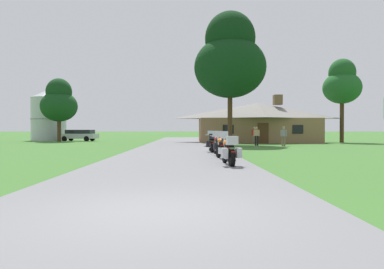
# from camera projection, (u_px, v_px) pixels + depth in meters

# --- Properties ---
(ground_plane) EXTENTS (500.00, 500.00, 0.00)m
(ground_plane) POSITION_uv_depth(u_px,v_px,m) (179.00, 149.00, 25.95)
(ground_plane) COLOR #386628
(asphalt_driveway) EXTENTS (6.40, 80.00, 0.06)m
(asphalt_driveway) POSITION_uv_depth(u_px,v_px,m) (178.00, 150.00, 23.95)
(asphalt_driveway) COLOR slate
(asphalt_driveway) RESTS_ON ground
(motorcycle_orange_nearest_to_camera) EXTENTS (0.81, 2.08, 1.30)m
(motorcycle_orange_nearest_to_camera) POSITION_uv_depth(u_px,v_px,m) (229.00, 151.00, 13.74)
(motorcycle_orange_nearest_to_camera) COLOR black
(motorcycle_orange_nearest_to_camera) RESTS_ON asphalt_driveway
(motorcycle_orange_second_in_row) EXTENTS (0.79, 2.07, 1.30)m
(motorcycle_orange_second_in_row) POSITION_uv_depth(u_px,v_px,m) (223.00, 147.00, 16.52)
(motorcycle_orange_second_in_row) COLOR black
(motorcycle_orange_second_in_row) RESTS_ON asphalt_driveway
(motorcycle_red_third_in_row) EXTENTS (0.87, 2.08, 1.30)m
(motorcycle_red_third_in_row) POSITION_uv_depth(u_px,v_px,m) (219.00, 145.00, 19.22)
(motorcycle_red_third_in_row) COLOR black
(motorcycle_red_third_in_row) RESTS_ON asphalt_driveway
(motorcycle_green_farthest_in_row) EXTENTS (0.73, 2.08, 1.30)m
(motorcycle_green_farthest_in_row) POSITION_uv_depth(u_px,v_px,m) (212.00, 143.00, 22.05)
(motorcycle_green_farthest_in_row) COLOR black
(motorcycle_green_farthest_in_row) RESTS_ON asphalt_driveway
(stone_lodge) EXTENTS (13.43, 6.65, 5.26)m
(stone_lodge) POSITION_uv_depth(u_px,v_px,m) (257.00, 122.00, 39.77)
(stone_lodge) COLOR brown
(stone_lodge) RESTS_ON ground
(bystander_red_shirt_near_lodge) EXTENTS (0.47, 0.39, 1.69)m
(bystander_red_shirt_near_lodge) POSITION_uv_depth(u_px,v_px,m) (254.00, 134.00, 35.15)
(bystander_red_shirt_near_lodge) COLOR #75664C
(bystander_red_shirt_near_lodge) RESTS_ON ground
(bystander_tan_shirt_beside_signpost) EXTENTS (0.51, 0.35, 1.67)m
(bystander_tan_shirt_beside_signpost) POSITION_uv_depth(u_px,v_px,m) (257.00, 135.00, 32.07)
(bystander_tan_shirt_beside_signpost) COLOR black
(bystander_tan_shirt_beside_signpost) RESTS_ON ground
(bystander_gray_shirt_by_tree) EXTENTS (0.49, 0.37, 1.69)m
(bystander_gray_shirt_by_tree) POSITION_uv_depth(u_px,v_px,m) (283.00, 135.00, 30.85)
(bystander_gray_shirt_by_tree) COLOR #75664C
(bystander_gray_shirt_by_tree) RESTS_ON ground
(tree_left_far) EXTENTS (4.24, 4.24, 7.47)m
(tree_left_far) POSITION_uv_depth(u_px,v_px,m) (59.00, 102.00, 42.47)
(tree_left_far) COLOR #422D19
(tree_left_far) RESTS_ON ground
(tree_by_lodge_front) EXTENTS (6.58, 6.58, 12.24)m
(tree_by_lodge_front) POSITION_uv_depth(u_px,v_px,m) (230.00, 59.00, 33.01)
(tree_by_lodge_front) COLOR #422D19
(tree_by_lodge_front) RESTS_ON ground
(tree_right_of_lodge) EXTENTS (4.11, 4.11, 9.22)m
(tree_right_of_lodge) POSITION_uv_depth(u_px,v_px,m) (342.00, 84.00, 39.60)
(tree_right_of_lodge) COLOR #422D19
(tree_right_of_lodge) RESTS_ON ground
(metal_silo_distant) EXTENTS (4.51, 4.51, 6.67)m
(metal_silo_distant) POSITION_uv_depth(u_px,v_px,m) (49.00, 115.00, 47.10)
(metal_silo_distant) COLOR #B2B7BC
(metal_silo_distant) RESTS_ON ground
(parked_silver_suv_far_left) EXTENTS (4.83, 2.52, 1.40)m
(parked_silver_suv_far_left) POSITION_uv_depth(u_px,v_px,m) (79.00, 135.00, 44.70)
(parked_silver_suv_far_left) COLOR #ADAFB7
(parked_silver_suv_far_left) RESTS_ON ground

